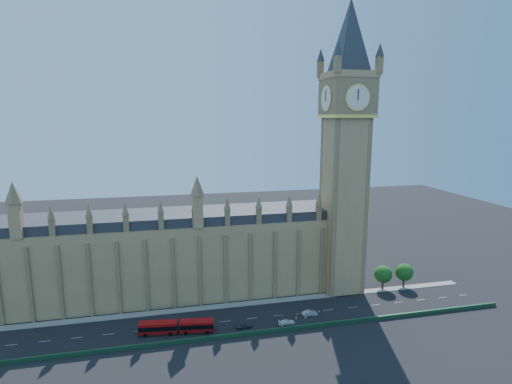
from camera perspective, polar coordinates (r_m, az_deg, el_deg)
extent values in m
plane|color=black|center=(122.27, -2.50, -17.78)|extent=(400.00, 400.00, 0.00)
cube|color=#A98051|center=(136.04, -14.80, -9.36)|extent=(120.00, 20.00, 25.00)
cube|color=#2D3035|center=(132.02, -15.08, -3.63)|extent=(120.00, 18.00, 3.00)
cube|color=#A98051|center=(135.82, 12.31, -2.03)|extent=(12.00, 12.00, 58.00)
cube|color=olive|center=(132.83, 12.91, 12.87)|extent=(14.00, 14.00, 12.00)
cylinder|color=silver|center=(126.40, 14.33, 12.95)|extent=(7.20, 0.30, 7.20)
cube|color=#A98051|center=(133.33, 13.04, 15.88)|extent=(14.50, 14.50, 2.00)
cube|color=#1E4C2D|center=(114.25, -1.66, -19.62)|extent=(160.00, 0.60, 1.20)
cube|color=gray|center=(130.56, -3.27, -15.81)|extent=(160.00, 3.00, 0.16)
cylinder|color=#382619|center=(146.88, 17.64, -12.39)|extent=(0.70, 0.70, 4.00)
sphere|color=#124714|center=(145.58, 17.72, -11.12)|extent=(6.00, 6.00, 6.00)
sphere|color=#124714|center=(146.00, 17.95, -10.82)|extent=(4.38, 4.38, 4.38)
cylinder|color=#382619|center=(150.89, 20.33, -11.93)|extent=(0.70, 0.70, 4.00)
sphere|color=#124714|center=(149.62, 20.41, -10.69)|extent=(6.00, 6.00, 6.00)
sphere|color=#124714|center=(150.07, 20.63, -10.40)|extent=(4.38, 4.38, 4.38)
cube|color=#AE0B0C|center=(117.66, -13.77, -18.36)|extent=(10.52, 4.09, 3.42)
cube|color=#AE0B0C|center=(116.62, -8.46, -18.44)|extent=(9.39, 3.95, 3.42)
cube|color=black|center=(117.46, -13.78, -18.19)|extent=(10.58, 4.15, 1.30)
cube|color=black|center=(116.43, -8.46, -18.26)|extent=(9.45, 4.00, 1.30)
cylinder|color=black|center=(117.14, -11.27, -18.49)|extent=(1.21, 2.82, 2.73)
cylinder|color=black|center=(117.50, -15.52, -19.13)|extent=(1.17, 0.48, 1.14)
cylinder|color=black|center=(119.94, -15.28, -18.46)|extent=(1.17, 0.48, 1.14)
cylinder|color=black|center=(116.55, -12.16, -19.23)|extent=(1.17, 0.48, 1.14)
cylinder|color=black|center=(119.02, -12.00, -18.55)|extent=(1.17, 0.48, 1.14)
cylinder|color=black|center=(116.14, -10.00, -19.26)|extent=(1.17, 0.48, 1.14)
cylinder|color=black|center=(118.61, -9.89, -18.58)|extent=(1.17, 0.48, 1.14)
cylinder|color=black|center=(115.82, -6.95, -19.26)|extent=(1.17, 0.48, 1.14)
cylinder|color=black|center=(118.29, -6.92, -18.58)|extent=(1.17, 0.48, 1.14)
imported|color=#3E3F46|center=(117.89, -1.79, -18.49)|extent=(4.67, 1.99, 1.57)
imported|color=#9EA2A5|center=(125.18, 7.71, -16.76)|extent=(4.67, 1.68, 1.53)
imported|color=white|center=(119.81, 4.40, -18.06)|extent=(4.90, 2.23, 1.39)
cube|color=black|center=(123.49, 7.06, -17.54)|extent=(0.57, 0.57, 0.04)
cone|color=#E94A0C|center=(123.33, 7.07, -17.39)|extent=(0.62, 0.62, 0.75)
cylinder|color=white|center=(123.28, 7.07, -17.35)|extent=(0.37, 0.37, 0.13)
cube|color=black|center=(123.17, 5.75, -17.59)|extent=(0.40, 0.40, 0.04)
cone|color=orange|center=(123.02, 5.76, -17.47)|extent=(0.44, 0.44, 0.66)
cylinder|color=white|center=(122.98, 5.76, -17.43)|extent=(0.32, 0.32, 0.11)
cube|color=black|center=(125.51, 5.93, -17.03)|extent=(0.40, 0.40, 0.04)
cone|color=orange|center=(125.37, 5.93, -16.91)|extent=(0.44, 0.44, 0.62)
cylinder|color=white|center=(125.33, 5.93, -16.87)|extent=(0.30, 0.30, 0.11)
cube|color=black|center=(127.57, 9.03, -16.62)|extent=(0.44, 0.44, 0.04)
cone|color=#DE3E0B|center=(127.42, 9.03, -16.49)|extent=(0.48, 0.48, 0.72)
cylinder|color=white|center=(127.37, 9.03, -16.45)|extent=(0.35, 0.35, 0.12)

